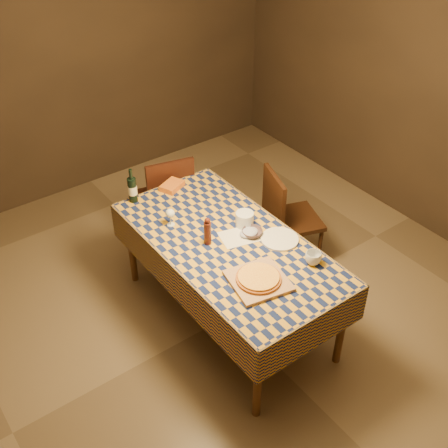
# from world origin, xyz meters

# --- Properties ---
(room) EXTENTS (5.00, 5.10, 2.70)m
(room) POSITION_xyz_m (0.00, 0.00, 1.35)
(room) COLOR brown
(room) RESTS_ON ground
(dining_table) EXTENTS (0.94, 1.84, 0.77)m
(dining_table) POSITION_xyz_m (0.00, 0.00, 0.69)
(dining_table) COLOR brown
(dining_table) RESTS_ON ground
(cutting_board) EXTENTS (0.43, 0.43, 0.02)m
(cutting_board) POSITION_xyz_m (-0.09, -0.46, 0.78)
(cutting_board) COLOR #B07F52
(cutting_board) RESTS_ON dining_table
(pizza) EXTENTS (0.39, 0.39, 0.03)m
(pizza) POSITION_xyz_m (-0.09, -0.46, 0.81)
(pizza) COLOR #A2521B
(pizza) RESTS_ON cutting_board
(pepper_mill) EXTENTS (0.07, 0.07, 0.22)m
(pepper_mill) POSITION_xyz_m (-0.13, 0.07, 0.87)
(pepper_mill) COLOR #451710
(pepper_mill) RESTS_ON dining_table
(bowl) EXTENTS (0.18, 0.18, 0.05)m
(bowl) POSITION_xyz_m (0.19, -0.04, 0.79)
(bowl) COLOR #58434A
(bowl) RESTS_ON dining_table
(wine_glass) EXTENTS (0.08, 0.08, 0.14)m
(wine_glass) POSITION_xyz_m (-0.22, 0.42, 0.87)
(wine_glass) COLOR silver
(wine_glass) RESTS_ON dining_table
(wine_bottle) EXTENTS (0.08, 0.08, 0.29)m
(wine_bottle) POSITION_xyz_m (-0.29, 0.86, 0.88)
(wine_bottle) COLOR black
(wine_bottle) RESTS_ON dining_table
(deli_tub) EXTENTS (0.15, 0.15, 0.11)m
(deli_tub) POSITION_xyz_m (0.22, 0.09, 0.83)
(deli_tub) COLOR silver
(deli_tub) RESTS_ON dining_table
(takeout_container) EXTENTS (0.22, 0.19, 0.05)m
(takeout_container) POSITION_xyz_m (0.05, 0.83, 0.79)
(takeout_container) COLOR orange
(takeout_container) RESTS_ON dining_table
(white_plate) EXTENTS (0.31, 0.31, 0.02)m
(white_plate) POSITION_xyz_m (0.31, -0.20, 0.78)
(white_plate) COLOR white
(white_plate) RESTS_ON dining_table
(tumbler) EXTENTS (0.13, 0.13, 0.09)m
(tumbler) POSITION_xyz_m (0.33, -0.53, 0.82)
(tumbler) COLOR silver
(tumbler) RESTS_ON dining_table
(flour_patch) EXTENTS (0.32, 0.27, 0.00)m
(flour_patch) POSITION_xyz_m (0.10, -0.00, 0.77)
(flour_patch) COLOR silver
(flour_patch) RESTS_ON dining_table
(flour_bag) EXTENTS (0.17, 0.14, 0.04)m
(flour_bag) POSITION_xyz_m (0.17, -0.02, 0.79)
(flour_bag) COLOR #9FA7CB
(flour_bag) RESTS_ON dining_table
(chair_far) EXTENTS (0.51, 0.51, 0.93)m
(chair_far) POSITION_xyz_m (0.14, 1.08, 0.52)
(chair_far) COLOR black
(chair_far) RESTS_ON ground
(chair_right) EXTENTS (0.54, 0.54, 0.93)m
(chair_right) POSITION_xyz_m (0.79, 0.25, 0.52)
(chair_right) COLOR black
(chair_right) RESTS_ON ground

